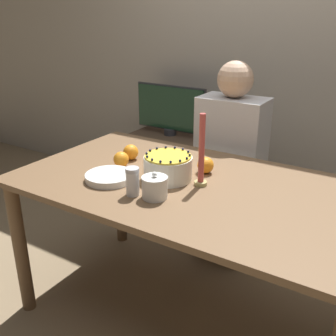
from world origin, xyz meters
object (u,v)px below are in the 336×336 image
object	(u,v)px
cake	(168,167)
sugar_bowl	(155,187)
candle	(201,156)
tv_monitor	(170,109)
person_man_blue_shirt	(229,176)
sugar_shaker	(132,181)

from	to	relation	value
cake	sugar_bowl	size ratio (longest dim) A/B	1.92
candle	tv_monitor	size ratio (longest dim) A/B	0.55
person_man_blue_shirt	tv_monitor	bearing A→B (deg)	-31.58
cake	person_man_blue_shirt	size ratio (longest dim) A/B	0.18
cake	candle	distance (m)	0.18
sugar_bowl	person_man_blue_shirt	size ratio (longest dim) A/B	0.09
sugar_shaker	person_man_blue_shirt	xyz separation A→B (m)	(0.06, 0.92, -0.29)
person_man_blue_shirt	tv_monitor	distance (m)	0.87
sugar_bowl	tv_monitor	size ratio (longest dim) A/B	0.20
cake	sugar_bowl	distance (m)	0.21
tv_monitor	cake	bearing A→B (deg)	-58.75
cake	tv_monitor	xyz separation A→B (m)	(-0.68, 1.12, -0.03)
cake	tv_monitor	world-z (taller)	tv_monitor
sugar_shaker	sugar_bowl	bearing A→B (deg)	15.91
sugar_bowl	sugar_shaker	world-z (taller)	sugar_shaker
sugar_shaker	candle	size ratio (longest dim) A/B	0.38
cake	tv_monitor	bearing A→B (deg)	121.25
cake	sugar_shaker	world-z (taller)	cake
tv_monitor	sugar_bowl	bearing A→B (deg)	-60.76
sugar_shaker	candle	distance (m)	0.33
person_man_blue_shirt	tv_monitor	xyz separation A→B (m)	(-0.71, 0.43, 0.25)
sugar_bowl	tv_monitor	world-z (taller)	tv_monitor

